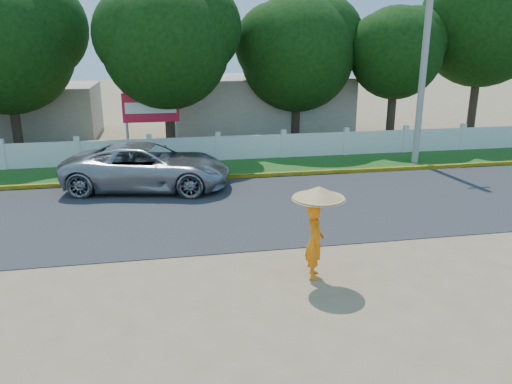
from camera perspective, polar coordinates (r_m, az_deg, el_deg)
ground at (r=12.09m, az=1.77°, el=-8.67°), size 120.00×120.00×0.00m
road at (r=16.18m, az=-1.63°, el=-1.80°), size 60.00×7.00×0.02m
grass_verge at (r=21.17m, az=-3.87°, el=2.75°), size 60.00×3.50×0.03m
curb at (r=19.52m, az=-3.27°, el=1.72°), size 40.00×0.18×0.16m
fence at (r=22.45m, az=-4.34°, el=4.97°), size 40.00×0.10×1.10m
building_near at (r=29.35m, az=0.01°, el=9.97°), size 10.00×6.00×3.20m
building_far at (r=30.84m, az=-25.13°, el=8.34°), size 8.00×5.00×2.80m
utility_pole at (r=22.63m, az=18.54°, el=12.63°), size 0.28×0.28×7.65m
vehicle at (r=18.48m, az=-12.28°, el=2.85°), size 6.35×3.82×1.65m
monk_with_parasol at (r=11.21m, az=6.94°, el=-3.06°), size 1.19×1.19×2.17m
billboard at (r=23.14m, az=-11.91°, el=9.02°), size 2.50×0.13×2.95m
tree_row at (r=25.14m, az=-3.04°, el=16.35°), size 33.17×8.04×9.08m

